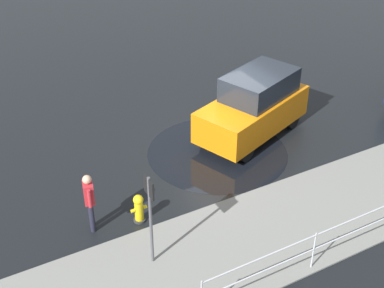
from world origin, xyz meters
name	(u,v)px	position (x,y,z in m)	size (l,w,h in m)	color
ground_plane	(227,140)	(0.00, 0.00, 0.00)	(60.00, 60.00, 0.00)	black
kerb_strip	(313,215)	(0.00, 4.20, 0.02)	(24.00, 3.20, 0.04)	slate
moving_hatchback	(254,106)	(-0.91, 0.09, 1.03)	(4.25, 2.95, 2.06)	orange
fire_hydrant	(139,208)	(4.01, 2.23, 0.40)	(0.42, 0.31, 0.80)	gold
pedestrian	(89,198)	(5.15, 1.94, 0.96)	(0.32, 0.56, 1.62)	#B2262D
metal_railing	(363,223)	(-0.18, 5.63, 0.74)	(8.69, 0.04, 1.05)	#B7BABF
sign_post	(150,209)	(4.34, 3.70, 1.58)	(0.07, 0.44, 2.40)	#4C4C51
puddle_patch	(217,152)	(0.63, 0.46, 0.00)	(4.27, 4.27, 0.01)	black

